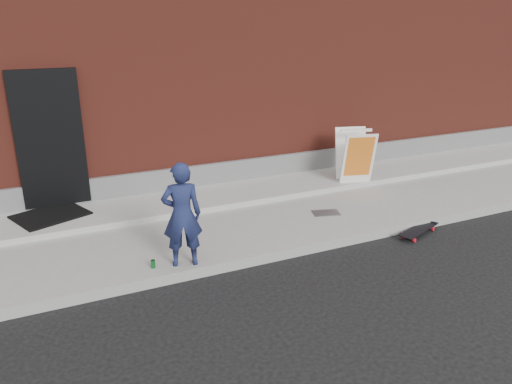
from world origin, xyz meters
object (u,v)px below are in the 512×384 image
child (182,215)px  skateboard (419,230)px  soda_can (153,264)px  pizza_sign (355,155)px

child → skateboard: 3.86m
child → soda_can: (-0.41, 0.07, -0.66)m
child → soda_can: child is taller
child → pizza_sign: size_ratio=1.39×
skateboard → soda_can: soda_can is taller
pizza_sign → child: bearing=-155.9°
skateboard → pizza_sign: bearing=84.2°
child → soda_can: bearing=3.0°
child → skateboard: size_ratio=1.58×
child → skateboard: child is taller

